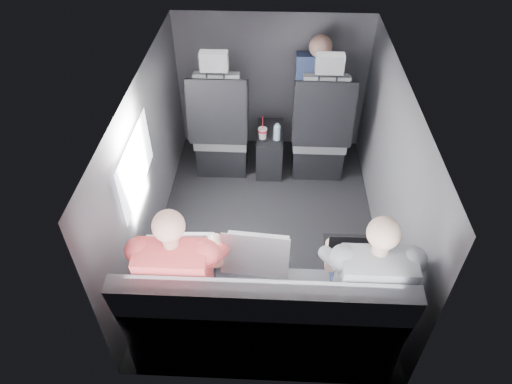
{
  "coord_description": "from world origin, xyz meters",
  "views": [
    {
      "loc": [
        0.03,
        -2.67,
        2.76
      ],
      "look_at": [
        -0.09,
        -0.05,
        0.47
      ],
      "focal_mm": 32.0,
      "sensor_mm": 36.0,
      "label": 1
    }
  ],
  "objects_px": {
    "laptop_silver": "(256,252)",
    "laptop_black": "(352,250)",
    "front_seat_left": "(221,133)",
    "passenger_rear_right": "(365,279)",
    "laptop_white": "(183,250)",
    "passenger_rear_left": "(182,272)",
    "water_bottle": "(277,133)",
    "front_seat_right": "(319,135)",
    "soda_cup": "(263,133)",
    "passenger_front_right": "(317,87)",
    "rear_bench": "(263,319)",
    "center_console": "(270,149)"
  },
  "relations": [
    {
      "from": "rear_bench",
      "to": "passenger_rear_right",
      "type": "bearing_deg",
      "value": 9.15
    },
    {
      "from": "laptop_black",
      "to": "passenger_front_right",
      "type": "height_order",
      "value": "passenger_front_right"
    },
    {
      "from": "laptop_white",
      "to": "laptop_black",
      "type": "height_order",
      "value": "laptop_white"
    },
    {
      "from": "water_bottle",
      "to": "laptop_silver",
      "type": "bearing_deg",
      "value": -94.44
    },
    {
      "from": "front_seat_right",
      "to": "laptop_black",
      "type": "bearing_deg",
      "value": -86.73
    },
    {
      "from": "soda_cup",
      "to": "laptop_white",
      "type": "xyz_separation_m",
      "value": [
        -0.44,
        -1.57,
        0.17
      ]
    },
    {
      "from": "front_seat_right",
      "to": "rear_bench",
      "type": "relative_size",
      "value": 0.79
    },
    {
      "from": "front_seat_left",
      "to": "passenger_rear_left",
      "type": "height_order",
      "value": "front_seat_left"
    },
    {
      "from": "laptop_white",
      "to": "passenger_rear_left",
      "type": "distance_m",
      "value": 0.16
    },
    {
      "from": "laptop_silver",
      "to": "laptop_black",
      "type": "bearing_deg",
      "value": 4.74
    },
    {
      "from": "laptop_silver",
      "to": "laptop_white",
      "type": "bearing_deg",
      "value": 179.78
    },
    {
      "from": "front_seat_right",
      "to": "soda_cup",
      "type": "distance_m",
      "value": 0.53
    },
    {
      "from": "front_seat_left",
      "to": "laptop_black",
      "type": "xyz_separation_m",
      "value": [
        0.99,
        -1.6,
        0.23
      ]
    },
    {
      "from": "passenger_rear_right",
      "to": "soda_cup",
      "type": "bearing_deg",
      "value": 110.9
    },
    {
      "from": "rear_bench",
      "to": "passenger_rear_left",
      "type": "xyz_separation_m",
      "value": [
        -0.49,
        0.1,
        0.31
      ]
    },
    {
      "from": "rear_bench",
      "to": "passenger_rear_left",
      "type": "bearing_deg",
      "value": 168.89
    },
    {
      "from": "passenger_rear_left",
      "to": "laptop_silver",
      "type": "bearing_deg",
      "value": 20.53
    },
    {
      "from": "laptop_silver",
      "to": "center_console",
      "type": "bearing_deg",
      "value": 88.03
    },
    {
      "from": "water_bottle",
      "to": "laptop_black",
      "type": "relative_size",
      "value": 0.52
    },
    {
      "from": "front_seat_left",
      "to": "front_seat_right",
      "type": "xyz_separation_m",
      "value": [
        0.9,
        0.0,
        0.0
      ]
    },
    {
      "from": "center_console",
      "to": "water_bottle",
      "type": "bearing_deg",
      "value": -64.97
    },
    {
      "from": "laptop_silver",
      "to": "passenger_rear_left",
      "type": "bearing_deg",
      "value": -159.47
    },
    {
      "from": "water_bottle",
      "to": "front_seat_right",
      "type": "bearing_deg",
      "value": 13.57
    },
    {
      "from": "front_seat_left",
      "to": "passenger_rear_right",
      "type": "bearing_deg",
      "value": -60.0
    },
    {
      "from": "rear_bench",
      "to": "laptop_black",
      "type": "xyz_separation_m",
      "value": [
        0.54,
        0.31,
        0.32
      ]
    },
    {
      "from": "water_bottle",
      "to": "laptop_white",
      "type": "bearing_deg",
      "value": -110.22
    },
    {
      "from": "water_bottle",
      "to": "laptop_black",
      "type": "distance_m",
      "value": 1.58
    },
    {
      "from": "center_console",
      "to": "water_bottle",
      "type": "relative_size",
      "value": 2.78
    },
    {
      "from": "soda_cup",
      "to": "water_bottle",
      "type": "height_order",
      "value": "soda_cup"
    },
    {
      "from": "water_bottle",
      "to": "passenger_front_right",
      "type": "distance_m",
      "value": 0.56
    },
    {
      "from": "soda_cup",
      "to": "laptop_silver",
      "type": "xyz_separation_m",
      "value": [
        0.01,
        -1.57,
        0.18
      ]
    },
    {
      "from": "front_seat_left",
      "to": "soda_cup",
      "type": "height_order",
      "value": "front_seat_left"
    },
    {
      "from": "laptop_white",
      "to": "laptop_silver",
      "type": "height_order",
      "value": "laptop_silver"
    },
    {
      "from": "front_seat_right",
      "to": "laptop_black",
      "type": "relative_size",
      "value": 3.78
    },
    {
      "from": "front_seat_left",
      "to": "passenger_rear_right",
      "type": "relative_size",
      "value": 1.05
    },
    {
      "from": "laptop_white",
      "to": "passenger_rear_left",
      "type": "xyz_separation_m",
      "value": [
        0.02,
        -0.16,
        -0.02
      ]
    },
    {
      "from": "laptop_white",
      "to": "passenger_rear_right",
      "type": "xyz_separation_m",
      "value": [
        1.1,
        -0.16,
        -0.02
      ]
    },
    {
      "from": "soda_cup",
      "to": "water_bottle",
      "type": "relative_size",
      "value": 1.41
    },
    {
      "from": "laptop_white",
      "to": "passenger_front_right",
      "type": "height_order",
      "value": "passenger_front_right"
    },
    {
      "from": "laptop_silver",
      "to": "front_seat_right",
      "type": "bearing_deg",
      "value": 72.84
    },
    {
      "from": "laptop_black",
      "to": "front_seat_right",
      "type": "bearing_deg",
      "value": 93.27
    },
    {
      "from": "front_seat_right",
      "to": "laptop_white",
      "type": "height_order",
      "value": "front_seat_right"
    },
    {
      "from": "rear_bench",
      "to": "water_bottle",
      "type": "distance_m",
      "value": 1.82
    },
    {
      "from": "front_seat_left",
      "to": "center_console",
      "type": "distance_m",
      "value": 0.49
    },
    {
      "from": "front_seat_left",
      "to": "rear_bench",
      "type": "xyz_separation_m",
      "value": [
        0.45,
        -1.9,
        -0.09
      ]
    },
    {
      "from": "center_console",
      "to": "laptop_black",
      "type": "distance_m",
      "value": 1.78
    },
    {
      "from": "laptop_silver",
      "to": "passenger_rear_right",
      "type": "relative_size",
      "value": 0.35
    },
    {
      "from": "soda_cup",
      "to": "water_bottle",
      "type": "xyz_separation_m",
      "value": [
        0.13,
        -0.01,
        0.02
      ]
    },
    {
      "from": "passenger_front_right",
      "to": "center_console",
      "type": "bearing_deg",
      "value": -152.09
    },
    {
      "from": "laptop_white",
      "to": "passenger_front_right",
      "type": "xyz_separation_m",
      "value": [
        0.92,
        1.9,
        0.11
      ]
    }
  ]
}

